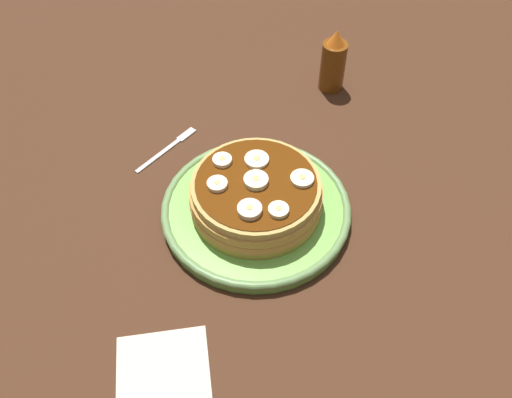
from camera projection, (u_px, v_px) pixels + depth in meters
ground_plane at (256, 220)px, 81.41cm from camera, size 140.00×140.00×3.00cm
plate at (256, 209)px, 79.38cm from camera, size 27.64×27.64×2.15cm
pancake_stack at (257, 195)px, 76.87cm from camera, size 19.71×19.43×5.26cm
banana_slice_0 at (256, 181)px, 74.61cm from camera, size 3.44×3.44×1.00cm
banana_slice_1 at (255, 160)px, 77.38cm from camera, size 3.50×3.50×0.77cm
banana_slice_2 at (217, 184)px, 74.30cm from camera, size 2.85×2.85×0.87cm
banana_slice_3 at (250, 210)px, 71.26cm from camera, size 3.29×3.29×1.07cm
banana_slice_4 at (302, 179)px, 74.98cm from camera, size 3.29×3.29×0.81cm
banana_slice_5 at (278, 210)px, 71.34cm from camera, size 2.77×2.77×0.87cm
banana_slice_6 at (222, 160)px, 77.23cm from camera, size 2.78×2.78×0.88cm
napkin at (163, 374)px, 64.42cm from camera, size 12.73×12.73×0.30cm
fork at (170, 147)px, 89.10cm from camera, size 10.81×8.82×0.50cm
syrup_bottle at (333, 63)px, 95.54cm from camera, size 4.42×4.42×11.69cm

